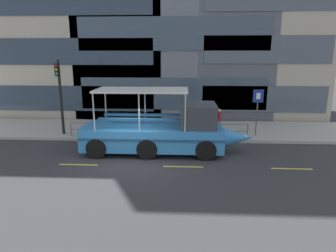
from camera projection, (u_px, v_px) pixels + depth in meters
name	position (u px, v px, depth m)	size (l,w,h in m)	color
ground_plane	(133.00, 160.00, 14.25)	(120.00, 120.00, 0.00)	#333335
sidewalk	(147.00, 129.00, 19.66)	(32.00, 4.80, 0.18)	#A8A59E
curb_edge	(142.00, 140.00, 17.24)	(32.00, 0.18, 0.18)	#B2ADA3
lane_centreline	(130.00, 166.00, 13.45)	(25.80, 0.12, 0.01)	#DBD64C
curb_guardrail	(158.00, 127.00, 17.37)	(10.51, 0.09, 0.85)	gray
traffic_light_pole	(60.00, 90.00, 17.49)	(0.24, 0.46, 4.44)	black
parking_sign	(258.00, 105.00, 17.44)	(0.60, 0.12, 2.76)	#4C4F54
duck_tour_boat	(163.00, 132.00, 15.13)	(8.76, 2.56, 3.25)	#388CD1
pedestrian_near_bow	(219.00, 119.00, 17.86)	(0.31, 0.39, 1.58)	#1E2338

